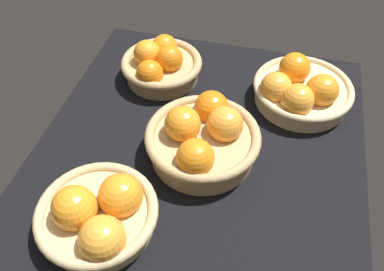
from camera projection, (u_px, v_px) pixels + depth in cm
name	position (u px, v px, depth cm)	size (l,w,h in cm)	color
market_tray	(198.00, 157.00, 89.15)	(84.00, 72.00, 3.00)	black
basket_center	(203.00, 138.00, 84.34)	(24.57, 24.57, 12.18)	tan
basket_far_left	(300.00, 90.00, 96.06)	(24.15, 24.15, 10.77)	#D3BC8C
basket_near_left	(160.00, 64.00, 102.56)	(20.89, 20.89, 10.34)	tan
basket_near_right	(98.00, 215.00, 72.84)	(22.81, 22.81, 10.49)	tan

